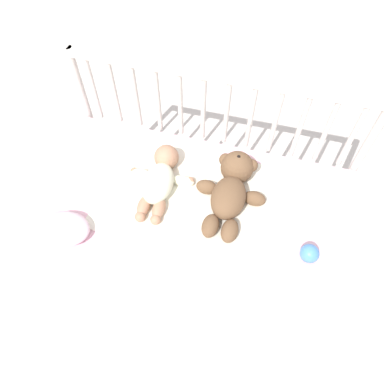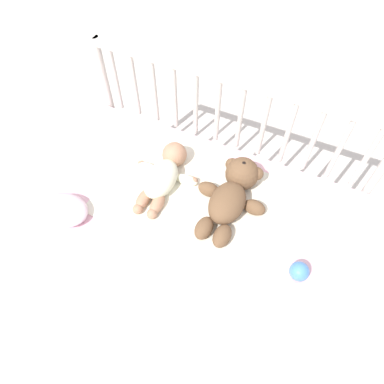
% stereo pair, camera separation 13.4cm
% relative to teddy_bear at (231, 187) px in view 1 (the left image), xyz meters
% --- Properties ---
extents(ground_plane, '(12.00, 12.00, 0.00)m').
position_rel_teddy_bear_xyz_m(ground_plane, '(-0.14, -0.07, -0.54)').
color(ground_plane, silver).
extents(crib_mattress, '(1.30, 0.69, 0.48)m').
position_rel_teddy_bear_xyz_m(crib_mattress, '(-0.14, -0.07, -0.30)').
color(crib_mattress, '#EDB7C6').
rests_on(crib_mattress, ground_plane).
extents(crib_rail, '(1.30, 0.04, 0.84)m').
position_rel_teddy_bear_xyz_m(crib_rail, '(-0.14, 0.30, 0.06)').
color(crib_rail, beige).
rests_on(crib_rail, ground_plane).
extents(blanket, '(0.77, 0.50, 0.01)m').
position_rel_teddy_bear_xyz_m(blanket, '(-0.13, -0.05, -0.05)').
color(blanket, silver).
rests_on(blanket, crib_mattress).
extents(teddy_bear, '(0.29, 0.40, 0.14)m').
position_rel_teddy_bear_xyz_m(teddy_bear, '(0.00, 0.00, 0.00)').
color(teddy_bear, brown).
rests_on(teddy_bear, crib_mattress).
extents(baby, '(0.28, 0.37, 0.11)m').
position_rel_teddy_bear_xyz_m(baby, '(-0.29, -0.03, -0.01)').
color(baby, '#EAEACC').
rests_on(baby, crib_mattress).
extents(small_pillow, '(0.19, 0.15, 0.06)m').
position_rel_teddy_bear_xyz_m(small_pillow, '(-0.56, -0.33, -0.03)').
color(small_pillow, silver).
rests_on(small_pillow, crib_mattress).
extents(toy_ball, '(0.07, 0.07, 0.07)m').
position_rel_teddy_bear_xyz_m(toy_ball, '(0.33, -0.20, -0.02)').
color(toy_ball, '#4C8CDB').
rests_on(toy_ball, crib_mattress).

